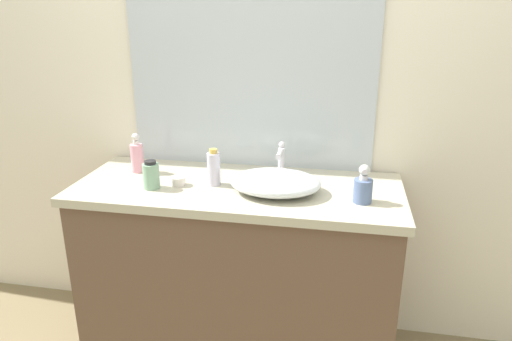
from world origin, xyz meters
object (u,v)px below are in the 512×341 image
at_px(sink_basin, 275,182).
at_px(perfume_bottle, 151,175).
at_px(spray_can, 214,168).
at_px(soap_dispenser, 363,188).
at_px(lotion_bottle, 137,156).
at_px(candle_jar, 178,181).

relative_size(sink_basin, perfume_bottle, 3.09).
height_order(sink_basin, spray_can, spray_can).
relative_size(soap_dispenser, lotion_bottle, 0.85).
relative_size(sink_basin, soap_dispenser, 2.43).
height_order(lotion_bottle, perfume_bottle, lotion_bottle).
bearing_deg(perfume_bottle, spray_can, 19.70).
xyz_separation_m(spray_can, candle_jar, (-0.15, -0.04, -0.06)).
distance_m(perfume_bottle, candle_jar, 0.12).
distance_m(sink_basin, soap_dispenser, 0.35).
height_order(perfume_bottle, candle_jar, perfume_bottle).
bearing_deg(soap_dispenser, perfume_bottle, -179.18).
height_order(spray_can, candle_jar, spray_can).
height_order(soap_dispenser, perfume_bottle, soap_dispenser).
distance_m(lotion_bottle, spray_can, 0.41).
xyz_separation_m(lotion_bottle, spray_can, (0.39, -0.10, -0.00)).
distance_m(soap_dispenser, spray_can, 0.63).
relative_size(sink_basin, candle_jar, 6.21).
height_order(soap_dispenser, spray_can, spray_can).
xyz_separation_m(soap_dispenser, lotion_bottle, (-1.02, 0.18, 0.02)).
bearing_deg(sink_basin, soap_dispenser, -6.14).
xyz_separation_m(sink_basin, perfume_bottle, (-0.52, -0.05, 0.01)).
xyz_separation_m(perfume_bottle, spray_can, (0.25, 0.09, 0.02)).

